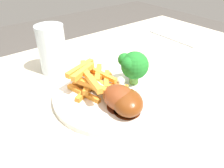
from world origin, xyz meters
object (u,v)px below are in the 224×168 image
dining_table (121,124)px  chicken_drumstick_far (119,97)px  fork (171,38)px  carrot_fries_pile (92,80)px  broccoli_floret_front (134,65)px  chicken_drumstick_near (127,101)px  water_glass (52,49)px  dinner_plate (112,94)px

dining_table → chicken_drumstick_far: chicken_drumstick_far is taller
dining_table → fork: (0.33, 0.13, 0.12)m
carrot_fries_pile → broccoli_floret_front: bearing=-22.8°
broccoli_floret_front → chicken_drumstick_near: size_ratio=0.61×
carrot_fries_pile → water_glass: size_ratio=1.30×
water_glass → fork: bearing=-6.2°
chicken_drumstick_far → fork: 0.43m
broccoli_floret_front → water_glass: bearing=119.3°
dinner_plate → carrot_fries_pile: size_ratio=1.61×
broccoli_floret_front → dining_table: bearing=149.1°
dining_table → chicken_drumstick_far: 0.17m
chicken_drumstick_near → water_glass: size_ratio=1.03×
broccoli_floret_front → carrot_fries_pile: (-0.08, 0.04, -0.02)m
chicken_drumstick_near → broccoli_floret_front: bearing=40.4°
dining_table → chicken_drumstick_near: (-0.05, -0.08, 0.15)m
dining_table → carrot_fries_pile: bearing=160.2°
dining_table → water_glass: water_glass is taller
dinner_plate → water_glass: bearing=103.5°
dining_table → water_glass: (-0.08, 0.17, 0.17)m
water_glass → dining_table: bearing=-64.4°
fork → chicken_drumstick_far: bearing=116.3°
fork → water_glass: (-0.41, 0.04, 0.06)m
broccoli_floret_front → fork: 0.34m
dinner_plate → water_glass: (-0.04, 0.18, 0.05)m
carrot_fries_pile → water_glass: bearing=97.0°
broccoli_floret_front → carrot_fries_pile: broccoli_floret_front is taller
chicken_drumstick_near → water_glass: bearing=96.7°
chicken_drumstick_near → carrot_fries_pile: bearing=96.4°
chicken_drumstick_near → fork: 0.43m
dinner_plate → water_glass: size_ratio=2.10×
fork → carrot_fries_pile: bearing=105.6°
dining_table → chicken_drumstick_far: (-0.06, -0.06, 0.15)m
water_glass → chicken_drumstick_far: bearing=-84.2°
carrot_fries_pile → water_glass: (-0.02, 0.15, 0.03)m
carrot_fries_pile → fork: (0.39, 0.10, -0.03)m
carrot_fries_pile → fork: size_ratio=0.82×
chicken_drumstick_far → fork: size_ratio=0.63×
dinner_plate → fork: 0.39m
chicken_drumstick_near → chicken_drumstick_far: chicken_drumstick_far is taller
chicken_drumstick_near → fork: (0.38, 0.20, -0.03)m
chicken_drumstick_near → chicken_drumstick_far: (-0.01, 0.02, 0.00)m
chicken_drumstick_far → dining_table: bearing=44.5°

